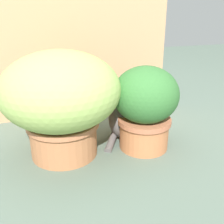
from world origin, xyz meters
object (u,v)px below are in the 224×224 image
grass_planter (61,98)px  leafy_planter (145,105)px  mushroom_ornament_pink (71,137)px  cat (126,113)px

grass_planter → leafy_planter: grass_planter is taller
mushroom_ornament_pink → grass_planter: bearing=112.4°
leafy_planter → cat: (-0.04, 0.16, -0.10)m
grass_planter → mushroom_ornament_pink: (0.02, -0.06, -0.17)m
leafy_planter → mushroom_ornament_pink: bearing=-178.2°
cat → leafy_planter: bearing=-75.6°
leafy_planter → mushroom_ornament_pink: size_ratio=2.72×
grass_planter → cat: bearing=17.9°
cat → grass_planter: bearing=-162.1°
grass_planter → mushroom_ornament_pink: 0.18m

